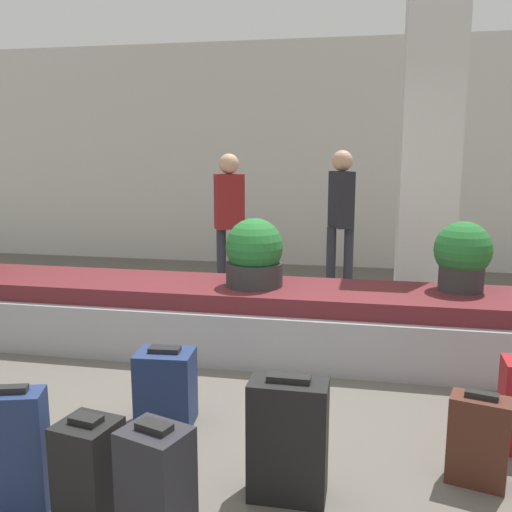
{
  "coord_description": "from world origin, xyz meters",
  "views": [
    {
      "loc": [
        0.91,
        -3.17,
        1.69
      ],
      "look_at": [
        0.0,
        1.38,
        0.82
      ],
      "focal_mm": 40.0,
      "sensor_mm": 36.0,
      "label": 1
    }
  ],
  "objects": [
    {
      "name": "suitcase_5",
      "position": [
        0.56,
        -0.63,
        0.3
      ],
      "size": [
        0.38,
        0.21,
        0.63
      ],
      "rotation": [
        0.0,
        0.0,
        -0.0
      ],
      "color": "black",
      "rests_on": "ground_plane"
    },
    {
      "name": "suitcase_7",
      "position": [
        -0.29,
        -0.02,
        0.24
      ],
      "size": [
        0.37,
        0.29,
        0.5
      ],
      "rotation": [
        0.0,
        0.0,
        0.08
      ],
      "color": "navy",
      "rests_on": "ground_plane"
    },
    {
      "name": "carousel",
      "position": [
        0.0,
        1.38,
        0.27
      ],
      "size": [
        7.59,
        0.96,
        0.57
      ],
      "color": "#9E9EA3",
      "rests_on": "ground_plane"
    },
    {
      "name": "traveler_1",
      "position": [
        0.59,
        3.39,
        1.01
      ],
      "size": [
        0.31,
        0.37,
        1.68
      ],
      "rotation": [
        0.0,
        0.0,
        -1.05
      ],
      "color": "#282833",
      "rests_on": "ground_plane"
    },
    {
      "name": "suitcase_6",
      "position": [
        -0.3,
        -0.99,
        0.25
      ],
      "size": [
        0.29,
        0.29,
        0.52
      ],
      "rotation": [
        0.0,
        0.0,
        -0.2
      ],
      "color": "black",
      "rests_on": "ground_plane"
    },
    {
      "name": "suitcase_2",
      "position": [
        0.07,
        -1.12,
        0.28
      ],
      "size": [
        0.33,
        0.3,
        0.58
      ],
      "rotation": [
        0.0,
        0.0,
        -0.33
      ],
      "color": "#232328",
      "rests_on": "ground_plane"
    },
    {
      "name": "ground_plane",
      "position": [
        0.0,
        0.0,
        0.0
      ],
      "size": [
        18.0,
        18.0,
        0.0
      ],
      "primitive_type": "plane",
      "color": "#59544C"
    },
    {
      "name": "suitcase_3",
      "position": [
        1.5,
        -0.32,
        0.24
      ],
      "size": [
        0.32,
        0.24,
        0.49
      ],
      "rotation": [
        0.0,
        0.0,
        -0.26
      ],
      "color": "#472319",
      "rests_on": "ground_plane"
    },
    {
      "name": "potted_plant_1",
      "position": [
        -0.01,
        1.37,
        0.83
      ],
      "size": [
        0.48,
        0.48,
        0.57
      ],
      "color": "#2D2D2D",
      "rests_on": "carousel"
    },
    {
      "name": "suitcase_4",
      "position": [
        -0.67,
        -1.0,
        0.3
      ],
      "size": [
        0.33,
        0.24,
        0.63
      ],
      "rotation": [
        0.0,
        0.0,
        0.29
      ],
      "color": "navy",
      "rests_on": "ground_plane"
    },
    {
      "name": "traveler_0",
      "position": [
        -0.67,
        3.15,
        0.98
      ],
      "size": [
        0.37,
        0.31,
        1.64
      ],
      "rotation": [
        0.0,
        0.0,
        -2.65
      ],
      "color": "#282833",
      "rests_on": "ground_plane"
    },
    {
      "name": "potted_plant_2",
      "position": [
        1.65,
        1.54,
        0.86
      ],
      "size": [
        0.45,
        0.45,
        0.56
      ],
      "color": "#2D2D2D",
      "rests_on": "carousel"
    },
    {
      "name": "pillar",
      "position": [
        1.45,
        2.59,
        1.6
      ],
      "size": [
        0.54,
        0.54,
        3.2
      ],
      "color": "silver",
      "rests_on": "ground_plane"
    },
    {
      "name": "back_wall",
      "position": [
        0.0,
        5.12,
        1.6
      ],
      "size": [
        18.0,
        0.06,
        3.2
      ],
      "color": "beige",
      "rests_on": "ground_plane"
    }
  ]
}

